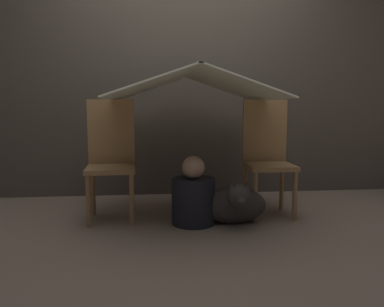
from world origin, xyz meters
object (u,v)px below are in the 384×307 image
object	(u,v)px
dog	(234,204)
chair_left	(111,156)
chair_right	(267,154)
person_front	(193,197)

from	to	relation	value
dog	chair_left	bearing A→B (deg)	162.88
chair_right	person_front	world-z (taller)	chair_right
chair_right	dog	distance (m)	0.56
dog	chair_right	bearing A→B (deg)	40.61
chair_left	chair_right	bearing A→B (deg)	-3.08
chair_right	dog	bearing A→B (deg)	-138.57
chair_left	dog	distance (m)	1.04
chair_left	person_front	bearing A→B (deg)	-23.00
person_front	chair_left	bearing A→B (deg)	160.08
chair_left	chair_right	xyz separation A→B (m)	(1.27, 0.00, 0.00)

